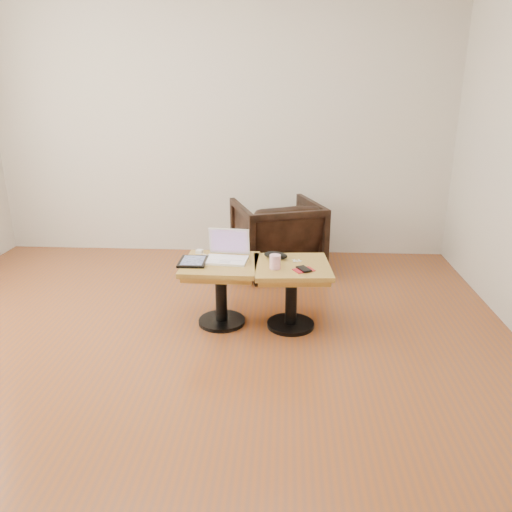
# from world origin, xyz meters

# --- Properties ---
(room_shell) EXTENTS (4.52, 4.52, 2.71)m
(room_shell) POSITION_xyz_m (0.00, 0.00, 1.35)
(room_shell) COLOR brown
(room_shell) RESTS_ON ground
(side_table_left) EXTENTS (0.53, 0.53, 0.47)m
(side_table_left) POSITION_xyz_m (0.20, 0.56, 0.35)
(side_table_left) COLOR black
(side_table_left) RESTS_ON ground
(side_table_right) EXTENTS (0.55, 0.55, 0.47)m
(side_table_right) POSITION_xyz_m (0.70, 0.54, 0.35)
(side_table_right) COLOR black
(side_table_right) RESTS_ON ground
(laptop) EXTENTS (0.31, 0.26, 0.21)m
(laptop) POSITION_xyz_m (0.24, 0.62, 0.51)
(laptop) COLOR white
(laptop) RESTS_ON side_table_left
(tablet) EXTENTS (0.19, 0.24, 0.02)m
(tablet) POSITION_xyz_m (0.01, 0.54, 0.48)
(tablet) COLOR black
(tablet) RESTS_ON side_table_left
(charging_adapter) EXTENTS (0.05, 0.05, 0.03)m
(charging_adapter) POSITION_xyz_m (0.02, 0.75, 0.48)
(charging_adapter) COLOR white
(charging_adapter) RESTS_ON side_table_left
(glasses_case) EXTENTS (0.19, 0.12, 0.05)m
(glasses_case) POSITION_xyz_m (0.58, 0.65, 0.50)
(glasses_case) COLOR black
(glasses_case) RESTS_ON side_table_right
(striped_cup) EXTENTS (0.10, 0.10, 0.10)m
(striped_cup) POSITION_xyz_m (0.58, 0.45, 0.52)
(striped_cup) COLOR #D85783
(striped_cup) RESTS_ON side_table_right
(earbuds_tangle) EXTENTS (0.07, 0.04, 0.01)m
(earbuds_tangle) POSITION_xyz_m (0.73, 0.60, 0.48)
(earbuds_tangle) COLOR white
(earbuds_tangle) RESTS_ON side_table_right
(phone_on_sleeve) EXTENTS (0.16, 0.14, 0.02)m
(phone_on_sleeve) POSITION_xyz_m (0.77, 0.43, 0.48)
(phone_on_sleeve) COLOR maroon
(phone_on_sleeve) RESTS_ON side_table_right
(armchair) EXTENTS (0.92, 0.93, 0.67)m
(armchair) POSITION_xyz_m (0.57, 1.66, 0.34)
(armchair) COLOR black
(armchair) RESTS_ON ground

